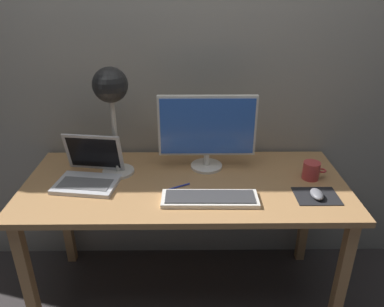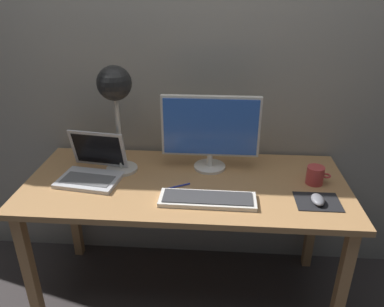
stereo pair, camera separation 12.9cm
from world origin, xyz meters
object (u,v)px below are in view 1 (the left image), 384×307
(coffee_mug, at_px, (311,170))
(pen, at_px, (177,187))
(desk_lamp, at_px, (111,94))
(mouse, at_px, (317,194))
(laptop, at_px, (90,169))
(keyboard_main, at_px, (210,198))
(monitor, at_px, (207,129))

(coffee_mug, relative_size, pen, 0.85)
(desk_lamp, bearing_deg, mouse, -14.88)
(laptop, xyz_separation_m, mouse, (1.08, -0.18, -0.04))
(keyboard_main, bearing_deg, monitor, 90.02)
(keyboard_main, height_order, desk_lamp, desk_lamp)
(monitor, height_order, keyboard_main, monitor)
(laptop, bearing_deg, keyboard_main, -18.82)
(laptop, relative_size, desk_lamp, 0.60)
(mouse, distance_m, coffee_mug, 0.19)
(mouse, bearing_deg, laptop, 170.57)
(coffee_mug, bearing_deg, pen, -172.56)
(keyboard_main, height_order, pen, keyboard_main)
(monitor, height_order, desk_lamp, desk_lamp)
(coffee_mug, distance_m, pen, 0.68)
(keyboard_main, xyz_separation_m, mouse, (0.49, 0.02, 0.01))
(laptop, height_order, desk_lamp, desk_lamp)
(monitor, distance_m, mouse, 0.62)
(desk_lamp, distance_m, coffee_mug, 1.06)
(keyboard_main, xyz_separation_m, coffee_mug, (0.52, 0.20, 0.03))
(keyboard_main, xyz_separation_m, laptop, (-0.59, 0.20, 0.05))
(desk_lamp, bearing_deg, pen, -27.15)
(mouse, xyz_separation_m, pen, (-0.65, 0.10, -0.02))
(monitor, distance_m, keyboard_main, 0.39)
(laptop, distance_m, mouse, 1.10)
(laptop, bearing_deg, mouse, -9.43)
(laptop, bearing_deg, monitor, 12.63)
(keyboard_main, distance_m, laptop, 0.62)
(monitor, height_order, coffee_mug, monitor)
(mouse, distance_m, pen, 0.66)
(coffee_mug, bearing_deg, mouse, -98.41)
(monitor, xyz_separation_m, desk_lamp, (-0.46, -0.06, 0.20))
(keyboard_main, relative_size, pen, 3.16)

